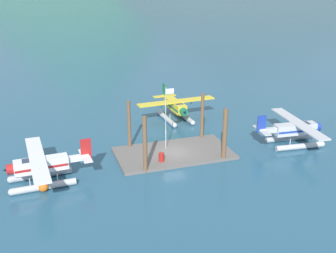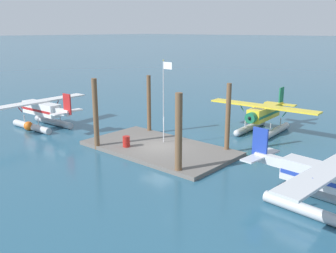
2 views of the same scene
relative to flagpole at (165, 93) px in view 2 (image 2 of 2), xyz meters
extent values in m
plane|color=#285670|center=(0.40, -1.15, -4.53)|extent=(1200.00, 1200.00, 0.00)
cube|color=#66605B|center=(0.40, -1.15, -4.38)|extent=(12.27, 6.67, 0.30)
cylinder|color=brown|center=(-3.60, -4.29, -1.62)|extent=(0.42, 0.42, 5.81)
cylinder|color=brown|center=(4.89, -4.09, -1.73)|extent=(0.49, 0.49, 5.58)
cylinder|color=brown|center=(-3.68, 1.95, -1.78)|extent=(0.37, 0.37, 5.49)
cylinder|color=brown|center=(4.92, 1.90, -1.74)|extent=(0.38, 0.38, 5.57)
cylinder|color=silver|center=(-0.11, 0.00, -0.83)|extent=(0.08, 0.08, 6.79)
cube|color=white|center=(0.34, 0.00, 2.21)|extent=(0.90, 0.03, 0.56)
sphere|color=gold|center=(-0.11, 0.00, 2.61)|extent=(0.10, 0.10, 0.10)
cylinder|color=#AD1E19|center=(-1.54, -2.94, -3.79)|extent=(0.58, 0.58, 0.88)
torus|color=#AD1E19|center=(-1.54, -2.94, -3.79)|extent=(0.62, 0.62, 0.04)
sphere|color=orange|center=(-13.26, -5.03, -4.09)|extent=(0.88, 0.88, 0.88)
cylinder|color=#B7BABF|center=(5.49, 9.35, -4.21)|extent=(0.95, 5.63, 0.64)
sphere|color=#B7BABF|center=(5.65, 6.56, -4.21)|extent=(0.64, 0.64, 0.64)
cylinder|color=#B7BABF|center=(3.00, 9.21, -4.21)|extent=(0.95, 5.63, 0.64)
sphere|color=#B7BABF|center=(3.15, 6.42, -4.21)|extent=(0.64, 0.64, 0.64)
cylinder|color=#B7BABF|center=(5.56, 8.15, -3.54)|extent=(0.10, 0.10, 0.70)
cylinder|color=#B7BABF|center=(5.43, 10.55, -3.54)|extent=(0.10, 0.10, 0.70)
cylinder|color=#B7BABF|center=(3.07, 8.02, -3.54)|extent=(0.10, 0.10, 0.70)
cylinder|color=#B7BABF|center=(2.93, 10.41, -3.54)|extent=(0.10, 0.10, 0.70)
cube|color=yellow|center=(4.25, 9.28, -2.59)|extent=(1.50, 4.86, 1.20)
cube|color=#196B47|center=(4.25, 9.28, -2.69)|extent=(1.52, 4.77, 0.24)
cube|color=#283347|center=(4.31, 8.21, -2.26)|extent=(1.11, 1.16, 0.56)
cube|color=yellow|center=(4.26, 8.98, -1.92)|extent=(10.46, 1.98, 0.14)
cylinder|color=#196B47|center=(6.46, 9.11, -2.25)|extent=(0.63, 0.11, 0.84)
cylinder|color=#196B47|center=(2.07, 8.86, -2.25)|extent=(0.63, 0.11, 0.84)
cylinder|color=#196B47|center=(4.40, 6.59, -2.59)|extent=(0.99, 0.65, 0.96)
cone|color=black|center=(4.42, 6.14, -2.59)|extent=(0.38, 0.37, 0.36)
cube|color=yellow|center=(4.07, 12.53, -2.49)|extent=(0.56, 2.22, 0.56)
cube|color=#196B47|center=(4.02, 13.43, -1.64)|extent=(0.18, 1.01, 1.90)
cube|color=yellow|center=(4.02, 13.33, -2.39)|extent=(3.24, 0.98, 0.10)
cylinder|color=#B7BABF|center=(-13.15, -4.75, -4.21)|extent=(5.63, 0.96, 0.64)
sphere|color=#B7BABF|center=(-15.94, -4.91, -4.21)|extent=(0.64, 0.64, 0.64)
cylinder|color=#B7BABF|center=(-13.29, -2.25, -4.21)|extent=(5.63, 0.96, 0.64)
sphere|color=#B7BABF|center=(-16.09, -2.41, -4.21)|extent=(0.64, 0.64, 0.64)
cylinder|color=#B7BABF|center=(-14.35, -4.82, -3.54)|extent=(0.10, 0.10, 0.70)
cylinder|color=#B7BABF|center=(-11.95, -4.68, -3.54)|extent=(0.10, 0.10, 0.70)
cylinder|color=#B7BABF|center=(-14.49, -2.32, -3.54)|extent=(0.10, 0.10, 0.70)
cylinder|color=#B7BABF|center=(-12.09, -2.19, -3.54)|extent=(0.10, 0.10, 0.70)
cube|color=white|center=(-13.22, -3.50, -2.59)|extent=(4.86, 1.51, 1.20)
cube|color=#B21E1E|center=(-13.22, -3.50, -2.69)|extent=(4.77, 1.53, 0.24)
cube|color=#283347|center=(-14.30, -3.56, -2.26)|extent=(1.16, 1.11, 0.56)
cube|color=white|center=(-13.52, -3.52, -1.92)|extent=(1.99, 10.46, 0.14)
cylinder|color=#B21E1E|center=(-13.39, -5.72, -2.25)|extent=(0.12, 0.63, 0.84)
cylinder|color=#B21E1E|center=(-13.65, -1.32, -2.25)|extent=(0.12, 0.63, 0.84)
cylinder|color=#B21E1E|center=(-15.92, -3.66, -2.59)|extent=(0.65, 0.99, 0.96)
cone|color=black|center=(-16.37, -3.68, -2.59)|extent=(0.37, 0.38, 0.36)
cube|color=white|center=(-9.98, -3.32, -2.49)|extent=(2.22, 0.56, 0.56)
cube|color=#B21E1E|center=(-9.08, -3.27, -1.64)|extent=(1.01, 0.18, 1.90)
cube|color=white|center=(-9.18, -3.27, -2.39)|extent=(0.98, 3.24, 0.10)
cylinder|color=#B7BABF|center=(14.26, -1.71, -4.21)|extent=(5.63, 1.10, 0.64)
cylinder|color=#B7BABF|center=(14.05, -4.20, -4.21)|extent=(5.63, 1.10, 0.64)
cylinder|color=#B7BABF|center=(13.06, -1.61, -3.54)|extent=(0.10, 0.10, 0.70)
cylinder|color=#B7BABF|center=(12.85, -4.10, -3.54)|extent=(0.10, 0.10, 0.70)
cube|color=silver|center=(14.15, -2.95, -2.59)|extent=(4.89, 1.63, 1.20)
cube|color=#1E389E|center=(14.15, -2.95, -2.69)|extent=(4.79, 1.65, 0.24)
cube|color=silver|center=(14.45, -2.98, -1.92)|extent=(2.26, 10.48, 0.14)
cylinder|color=#1E389E|center=(14.27, -5.17, -2.25)|extent=(0.13, 0.63, 0.84)
cube|color=silver|center=(10.92, -2.68, -2.49)|extent=(2.23, 0.62, 0.56)
cube|color=#1E389E|center=(10.02, -2.61, -1.64)|extent=(1.01, 0.20, 1.90)
cube|color=silver|center=(10.12, -2.62, -2.39)|extent=(1.06, 3.26, 0.10)
camera|label=1|loc=(-13.06, -39.88, 14.13)|focal=44.72mm
camera|label=2|loc=(19.84, -22.25, 4.98)|focal=39.55mm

